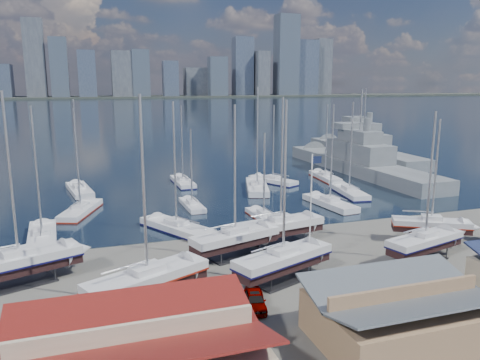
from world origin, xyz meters
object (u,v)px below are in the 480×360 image
object	(u,v)px
naval_ship_east	(358,164)
car_a	(255,300)
sailboat_cradle_0	(19,262)
naval_ship_west	(363,150)
flagpole	(311,205)

from	to	relation	value
naval_ship_east	car_a	bearing A→B (deg)	139.45
sailboat_cradle_0	car_a	world-z (taller)	sailboat_cradle_0
naval_ship_west	flagpole	size ratio (longest dim) A/B	3.90
sailboat_cradle_0	naval_ship_west	world-z (taller)	sailboat_cradle_0
sailboat_cradle_0	car_a	xyz separation A→B (m)	(18.19, -10.62, -1.42)
naval_ship_west	flagpole	world-z (taller)	naval_ship_west
car_a	sailboat_cradle_0	bearing A→B (deg)	163.15
sailboat_cradle_0	car_a	size ratio (longest dim) A/B	4.14
flagpole	sailboat_cradle_0	bearing A→B (deg)	169.04
sailboat_cradle_0	naval_ship_east	xyz separation A→B (m)	(57.78, 37.56, -0.46)
naval_ship_east	flagpole	size ratio (longest dim) A/B	4.07
sailboat_cradle_0	car_a	bearing A→B (deg)	-51.43
flagpole	car_a	bearing A→B (deg)	-143.52
car_a	flagpole	size ratio (longest dim) A/B	0.36
sailboat_cradle_0	naval_ship_east	bearing A→B (deg)	11.88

